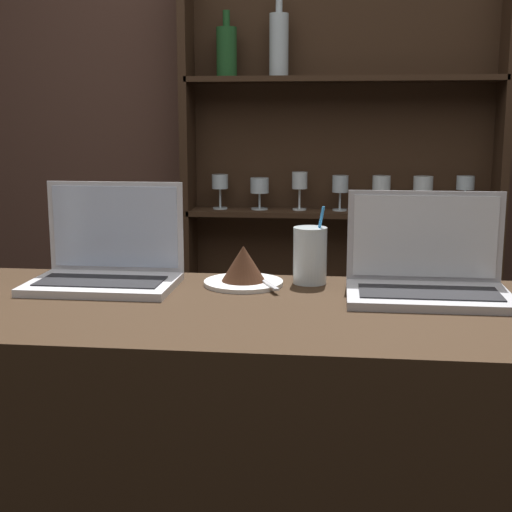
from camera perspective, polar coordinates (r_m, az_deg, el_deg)
The scene contains 6 objects.
back_wall at distance 2.80m, azimuth 4.01°, elevation 9.28°, with size 7.00×0.06×2.70m.
back_shelf at distance 2.75m, azimuth 6.48°, elevation 2.37°, with size 1.18×0.18×1.96m.
laptop_near at distance 1.70m, azimuth -11.81°, elevation -0.51°, with size 0.33×0.22×0.24m.
laptop_far at distance 1.60m, azimuth 13.52°, elevation -1.42°, with size 0.35×0.23×0.22m.
cake_plate at distance 1.66m, azimuth -1.00°, elevation -1.04°, with size 0.19×0.19×0.09m.
water_glass at distance 1.68m, azimuth 4.35°, elevation 0.06°, with size 0.08×0.08×0.18m.
Camera 1 is at (0.13, -1.12, 1.43)m, focal length 50.00 mm.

